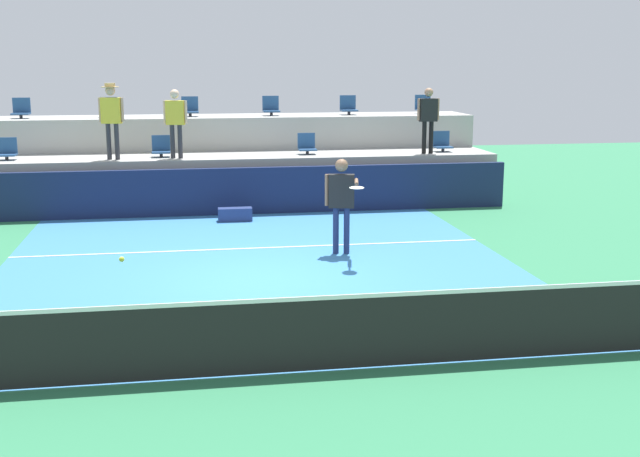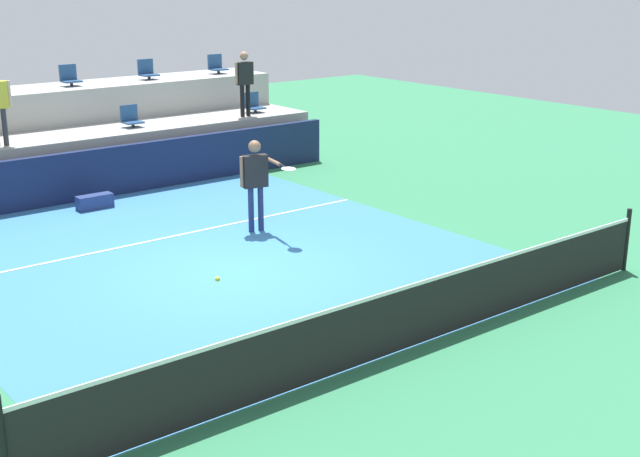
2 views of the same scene
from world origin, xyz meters
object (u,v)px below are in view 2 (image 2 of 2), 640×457
at_px(stadium_chair_lower_far_right, 253,104).
at_px(stadium_chair_upper_mid_right, 70,77).
at_px(stadium_chair_upper_far_right, 217,66).
at_px(stadium_chair_lower_right, 131,118).
at_px(tennis_ball, 218,279).
at_px(tennis_player, 256,176).
at_px(spectator_in_grey, 245,78).
at_px(stadium_chair_upper_right, 147,71).
at_px(equipment_bag, 95,202).

relative_size(stadium_chair_lower_far_right, stadium_chair_upper_mid_right, 1.00).
bearing_deg(stadium_chair_upper_far_right, stadium_chair_upper_mid_right, 180.00).
xyz_separation_m(stadium_chair_lower_right, tennis_ball, (-3.83, -10.04, -0.31)).
bearing_deg(stadium_chair_upper_far_right, tennis_player, -116.92).
bearing_deg(tennis_player, stadium_chair_lower_far_right, 56.22).
xyz_separation_m(stadium_chair_lower_right, spectator_in_grey, (3.02, -0.38, 0.76)).
bearing_deg(stadium_chair_upper_mid_right, stadium_chair_upper_far_right, 0.00).
bearing_deg(stadium_chair_lower_far_right, stadium_chair_upper_mid_right, 156.94).
distance_m(stadium_chair_upper_right, tennis_ball, 13.01).
bearing_deg(spectator_in_grey, stadium_chair_lower_right, 172.75).
relative_size(stadium_chair_upper_far_right, equipment_bag, 0.68).
bearing_deg(stadium_chair_upper_far_right, tennis_ball, -121.95).
distance_m(stadium_chair_lower_right, stadium_chair_upper_right, 2.45).
height_order(stadium_chair_upper_far_right, equipment_bag, stadium_chair_upper_far_right).
height_order(tennis_player, tennis_ball, tennis_player).
distance_m(tennis_ball, equipment_bag, 8.27).
relative_size(stadium_chair_lower_far_right, equipment_bag, 0.68).
height_order(spectator_in_grey, tennis_ball, spectator_in_grey).
xyz_separation_m(tennis_player, equipment_bag, (-1.76, 3.51, -0.95)).
height_order(stadium_chair_lower_far_right, equipment_bag, stadium_chair_lower_far_right).
xyz_separation_m(stadium_chair_lower_right, stadium_chair_lower_far_right, (3.53, 0.00, 0.00)).
xyz_separation_m(tennis_ball, equipment_bag, (1.88, 7.99, -1.00)).
bearing_deg(spectator_in_grey, tennis_player, -121.80).
distance_m(stadium_chair_lower_far_right, equipment_bag, 6.00).
xyz_separation_m(stadium_chair_upper_right, spectator_in_grey, (1.60, -2.18, -0.09)).
bearing_deg(tennis_player, stadium_chair_upper_right, 77.65).
distance_m(stadium_chair_lower_right, equipment_bag, 3.12).
distance_m(stadium_chair_upper_far_right, tennis_player, 8.34).
bearing_deg(equipment_bag, stadium_chair_lower_far_right, 20.51).
bearing_deg(stadium_chair_upper_mid_right, stadium_chair_lower_far_right, -23.06).
distance_m(stadium_chair_upper_right, tennis_player, 7.63).
bearing_deg(tennis_ball, stadium_chair_lower_far_right, 53.74).
bearing_deg(spectator_in_grey, stadium_chair_upper_mid_right, 149.58).
height_order(stadium_chair_lower_far_right, stadium_chair_upper_mid_right, stadium_chair_upper_mid_right).
xyz_separation_m(tennis_player, tennis_ball, (-3.65, -4.48, 0.05)).
relative_size(stadium_chair_upper_mid_right, spectator_in_grey, 0.32).
distance_m(stadium_chair_upper_right, spectator_in_grey, 2.71).
bearing_deg(tennis_ball, stadium_chair_upper_right, 66.05).
bearing_deg(stadium_chair_lower_far_right, stadium_chair_lower_right, 180.00).
relative_size(spectator_in_grey, equipment_bag, 2.15).
bearing_deg(stadium_chair_lower_right, stadium_chair_lower_far_right, 0.00).
height_order(stadium_chair_upper_mid_right, stadium_chair_upper_far_right, same).
relative_size(stadium_chair_lower_right, equipment_bag, 0.68).
relative_size(stadium_chair_upper_mid_right, tennis_ball, 7.65).
distance_m(stadium_chair_lower_right, stadium_chair_lower_far_right, 3.53).
xyz_separation_m(stadium_chair_upper_mid_right, stadium_chair_upper_far_right, (4.25, 0.00, 0.00)).
distance_m(stadium_chair_upper_mid_right, equipment_bag, 4.59).
xyz_separation_m(stadium_chair_upper_far_right, tennis_ball, (-7.38, -11.84, -1.16)).
height_order(stadium_chair_upper_far_right, tennis_player, stadium_chair_upper_far_right).
bearing_deg(tennis_player, stadium_chair_upper_mid_right, 93.99).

